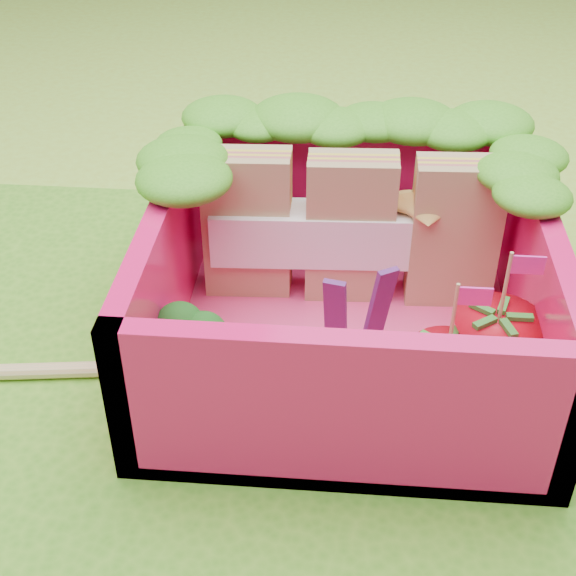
% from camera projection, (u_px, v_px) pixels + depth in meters
% --- Properties ---
extents(ground, '(14.00, 14.00, 0.00)m').
position_uv_depth(ground, '(223.00, 390.00, 2.70)').
color(ground, '#9BC136').
rests_on(ground, ground).
extents(placemat, '(2.60, 2.60, 0.03)m').
position_uv_depth(placemat, '(223.00, 387.00, 2.69)').
color(placemat, '#52A324').
rests_on(placemat, ground).
extents(bento_floor, '(1.30, 1.30, 0.05)m').
position_uv_depth(bento_floor, '(345.00, 343.00, 2.82)').
color(bento_floor, '#FF4185').
rests_on(bento_floor, placemat).
extents(bento_box, '(1.30, 1.30, 0.55)m').
position_uv_depth(bento_box, '(348.00, 285.00, 2.67)').
color(bento_box, '#FB1565').
rests_on(bento_box, placemat).
extents(lettuce_ruffle, '(1.43, 0.76, 0.11)m').
position_uv_depth(lettuce_ruffle, '(355.00, 134.00, 2.85)').
color(lettuce_ruffle, '#3A961B').
rests_on(lettuce_ruffle, bento_box).
extents(sandwich_stack, '(1.06, 0.22, 0.55)m').
position_uv_depth(sandwich_stack, '(352.00, 229.00, 2.87)').
color(sandwich_stack, '#A37D56').
rests_on(sandwich_stack, bento_floor).
extents(broccoli, '(0.32, 0.32, 0.25)m').
position_uv_depth(broccoli, '(179.00, 343.00, 2.51)').
color(broccoli, '#64B055').
rests_on(broccoli, bento_floor).
extents(carrot_sticks, '(0.12, 0.13, 0.27)m').
position_uv_depth(carrot_sticks, '(252.00, 370.00, 2.47)').
color(carrot_sticks, orange).
rests_on(carrot_sticks, bento_floor).
extents(purple_wedges, '(0.21, 0.12, 0.38)m').
position_uv_depth(purple_wedges, '(357.00, 317.00, 2.59)').
color(purple_wedges, '#4D1959').
rests_on(purple_wedges, bento_floor).
extents(strawberry_left, '(0.23, 0.23, 0.47)m').
position_uv_depth(strawberry_left, '(444.00, 376.00, 2.46)').
color(strawberry_left, red).
rests_on(strawberry_left, bento_floor).
extents(strawberry_right, '(0.28, 0.28, 0.52)m').
position_uv_depth(strawberry_right, '(493.00, 353.00, 2.51)').
color(strawberry_right, red).
rests_on(strawberry_right, bento_floor).
extents(snap_peas, '(0.67, 0.50, 0.05)m').
position_uv_depth(snap_peas, '(444.00, 377.00, 2.60)').
color(snap_peas, '#5BB137').
rests_on(snap_peas, bento_floor).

